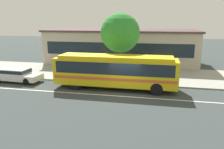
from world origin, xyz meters
TOP-DOWN VIEW (x-y plane):
  - ground_plane at (0.00, 0.00)m, footprint 120.00×120.00m
  - sidewalk_slab at (0.00, 6.55)m, footprint 60.00×8.00m
  - lane_stripe_center at (0.00, -0.80)m, footprint 56.00×0.16m
  - transit_bus at (-1.01, 1.20)m, footprint 10.53×2.50m
  - sedan_behind_bus at (-10.90, 1.44)m, footprint 4.78×2.09m
  - pedestrian_waiting_near_sign at (1.81, 3.27)m, footprint 0.44×0.44m
  - pedestrian_walking_along_curb at (-0.97, 3.19)m, footprint 0.41×0.41m
  - bus_stop_sign at (2.39, 3.06)m, footprint 0.09×0.44m
  - street_tree_near_stop at (-1.28, 4.86)m, footprint 3.90×3.90m
  - station_building at (-2.59, 13.64)m, footprint 20.16×8.57m

SIDE VIEW (x-z plane):
  - ground_plane at x=0.00m, z-range 0.00..0.00m
  - lane_stripe_center at x=0.00m, z-range 0.00..0.01m
  - sidewalk_slab at x=0.00m, z-range 0.00..0.12m
  - sedan_behind_bus at x=-10.90m, z-range 0.08..1.37m
  - pedestrian_waiting_near_sign at x=1.81m, z-range 0.25..1.91m
  - pedestrian_walking_along_curb at x=-0.97m, z-range 0.27..2.04m
  - bus_stop_sign at x=2.39m, z-range 0.46..2.87m
  - transit_bus at x=-1.01m, z-range 0.24..3.16m
  - station_building at x=-2.59m, z-range 0.01..4.61m
  - street_tree_near_stop at x=-1.28m, z-range 1.40..7.87m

